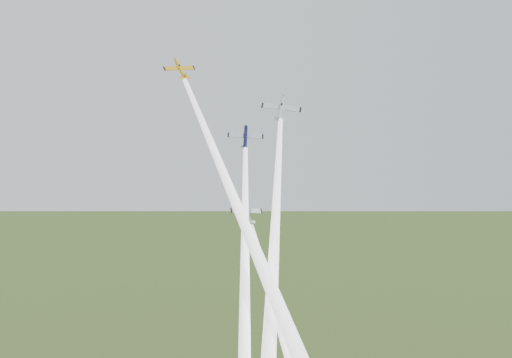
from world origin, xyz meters
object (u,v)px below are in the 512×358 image
at_px(plane_silver_right, 281,109).
at_px(plane_silver_low, 247,212).
at_px(plane_yellow, 180,69).
at_px(plane_navy, 245,137).

bearing_deg(plane_silver_right, plane_silver_low, -118.76).
height_order(plane_yellow, plane_silver_low, plane_yellow).
distance_m(plane_navy, plane_silver_right, 9.85).
bearing_deg(plane_silver_right, plane_navy, -155.08).
height_order(plane_yellow, plane_silver_right, plane_yellow).
height_order(plane_yellow, plane_navy, plane_yellow).
height_order(plane_navy, plane_silver_low, plane_navy).
bearing_deg(plane_navy, plane_silver_right, 19.12).
xyz_separation_m(plane_silver_right, plane_silver_low, (-8.97, -8.64, -20.67)).
relative_size(plane_yellow, plane_silver_right, 0.83).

